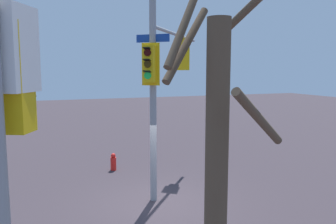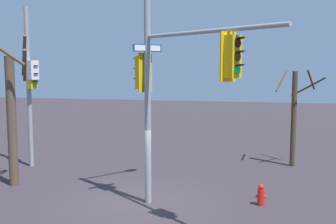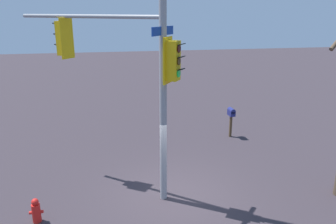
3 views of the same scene
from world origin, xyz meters
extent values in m
plane|color=#342C32|center=(0.00, 0.00, 0.00)|extent=(80.00, 80.00, 0.00)
cylinder|color=gray|center=(-0.35, -0.06, 4.05)|extent=(0.21, 0.21, 8.10)
cylinder|color=gray|center=(-2.47, 1.64, 5.57)|extent=(4.32, 3.49, 0.12)
cube|color=gold|center=(-3.26, 2.27, 4.87)|extent=(0.46, 0.47, 1.10)
cube|color=gold|center=(-3.13, 2.16, 4.87)|extent=(0.38, 0.46, 1.30)
cylinder|color=#2F0403|center=(-3.39, 2.37, 5.21)|extent=(0.16, 0.19, 0.22)
cube|color=black|center=(-3.45, 2.42, 5.33)|extent=(0.26, 0.26, 0.06)
cylinder|color=#352504|center=(-3.39, 2.37, 4.87)|extent=(0.16, 0.19, 0.22)
cube|color=black|center=(-3.45, 2.42, 4.99)|extent=(0.26, 0.26, 0.06)
cylinder|color=#19D147|center=(-3.39, 2.37, 4.53)|extent=(0.16, 0.19, 0.22)
cube|color=black|center=(-3.45, 2.42, 4.65)|extent=(0.26, 0.26, 0.06)
cylinder|color=gray|center=(-3.26, 2.27, 5.50)|extent=(0.04, 0.04, 0.15)
cube|color=gold|center=(-0.10, -0.26, 4.41)|extent=(0.45, 0.47, 1.10)
cube|color=gold|center=(-0.24, -0.17, 4.41)|extent=(0.35, 0.48, 1.30)
cylinder|color=#2F0403|center=(0.04, -0.36, 4.75)|extent=(0.15, 0.20, 0.22)
cube|color=black|center=(0.10, -0.40, 4.87)|extent=(0.25, 0.26, 0.06)
cylinder|color=#352504|center=(0.04, -0.36, 4.41)|extent=(0.15, 0.20, 0.22)
cube|color=black|center=(0.10, -0.40, 4.53)|extent=(0.25, 0.26, 0.06)
cylinder|color=#19D147|center=(0.04, -0.36, 4.07)|extent=(0.15, 0.20, 0.22)
cube|color=black|center=(0.10, -0.40, 4.19)|extent=(0.25, 0.26, 0.06)
cube|color=navy|center=(-0.35, -0.06, 5.21)|extent=(0.75, 0.85, 0.24)
cube|color=white|center=(-0.37, -0.05, 5.21)|extent=(0.67, 0.76, 0.18)
cylinder|color=gray|center=(6.27, -3.82, 3.61)|extent=(0.21, 0.21, 7.23)
cube|color=white|center=(5.97, -3.66, 4.44)|extent=(0.59, 0.56, 0.85)
cube|color=gold|center=(5.98, -3.67, 4.16)|extent=(0.42, 0.45, 1.10)
cylinder|color=#2F0403|center=(5.83, -3.60, 4.50)|extent=(0.12, 0.21, 0.22)
cube|color=black|center=(5.76, -3.57, 4.62)|extent=(0.23, 0.26, 0.06)
cylinder|color=#352504|center=(5.83, -3.60, 4.16)|extent=(0.12, 0.21, 0.22)
cube|color=black|center=(5.76, -3.57, 4.28)|extent=(0.23, 0.26, 0.06)
cylinder|color=#19D147|center=(5.83, -3.60, 3.82)|extent=(0.12, 0.21, 0.22)
cube|color=black|center=(5.76, -3.57, 3.94)|extent=(0.23, 0.26, 0.06)
cylinder|color=red|center=(-4.10, -0.61, 0.28)|extent=(0.24, 0.24, 0.55)
sphere|color=red|center=(-4.10, -0.61, 0.63)|extent=(0.20, 0.20, 0.20)
cylinder|color=red|center=(-4.24, -0.61, 0.30)|extent=(0.10, 0.09, 0.09)
cylinder|color=red|center=(-3.96, -0.61, 0.30)|extent=(0.10, 0.09, 0.09)
cylinder|color=#433523|center=(-5.53, -6.47, 2.19)|extent=(0.24, 0.24, 4.39)
cylinder|color=#433523|center=(-4.95, -6.72, 3.95)|extent=(0.59, 1.23, 0.98)
cylinder|color=#433523|center=(-6.19, -6.24, 4.01)|extent=(0.55, 1.40, 0.95)
cylinder|color=#433523|center=(-6.18, -7.14, 3.64)|extent=(1.42, 1.39, 1.00)
cylinder|color=brown|center=(5.30, -0.93, 2.50)|extent=(0.36, 0.36, 5.00)
cylinder|color=brown|center=(4.84, -1.24, 4.64)|extent=(0.77, 1.07, 1.25)
cylinder|color=brown|center=(4.87, -1.26, 5.01)|extent=(0.82, 1.02, 1.55)
cylinder|color=brown|center=(5.04, -0.37, 5.11)|extent=(1.23, 0.66, 0.98)
camera|label=1|loc=(9.69, -3.40, 4.24)|focal=35.92mm
camera|label=2|loc=(-3.95, 13.09, 4.66)|focal=44.15mm
camera|label=3|loc=(-1.97, -9.28, 5.75)|focal=35.53mm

